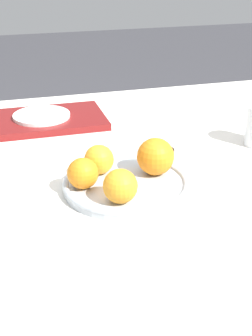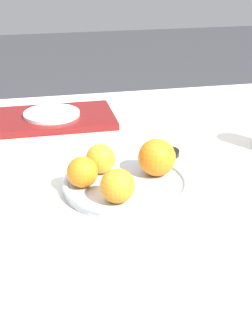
{
  "view_description": "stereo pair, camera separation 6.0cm",
  "coord_description": "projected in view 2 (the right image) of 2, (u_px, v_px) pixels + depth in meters",
  "views": [
    {
      "loc": [
        -0.37,
        -1.12,
        1.25
      ],
      "look_at": [
        -0.12,
        -0.26,
        0.81
      ],
      "focal_mm": 50.0,
      "sensor_mm": 36.0,
      "label": 1
    },
    {
      "loc": [
        -0.31,
        -1.13,
        1.25
      ],
      "look_at": [
        -0.12,
        -0.26,
        0.81
      ],
      "focal_mm": 50.0,
      "sensor_mm": 36.0,
      "label": 2
    }
  ],
  "objects": [
    {
      "name": "table",
      "position": [
        148.0,
        253.0,
        1.43
      ],
      "size": [
        1.58,
        0.89,
        0.76
      ],
      "color": "silver",
      "rests_on": "ground_plane"
    },
    {
      "name": "fruit_platter",
      "position": [
        126.0,
        184.0,
        1.01
      ],
      "size": [
        0.28,
        0.28,
        0.02
      ],
      "color": "#B2BCC6",
      "rests_on": "table"
    },
    {
      "name": "orange_0",
      "position": [
        101.0,
        159.0,
        1.04
      ],
      "size": [
        0.07,
        0.07,
        0.07
      ],
      "color": "orange",
      "rests_on": "fruit_platter"
    },
    {
      "name": "orange_1",
      "position": [
        157.0,
        157.0,
        1.03
      ],
      "size": [
        0.08,
        0.08,
        0.08
      ],
      "color": "orange",
      "rests_on": "fruit_platter"
    },
    {
      "name": "orange_2",
      "position": [
        82.0,
        172.0,
        0.98
      ],
      "size": [
        0.07,
        0.07,
        0.07
      ],
      "color": "orange",
      "rests_on": "fruit_platter"
    },
    {
      "name": "orange_3",
      "position": [
        118.0,
        186.0,
        0.92
      ],
      "size": [
        0.07,
        0.07,
        0.07
      ],
      "color": "orange",
      "rests_on": "fruit_platter"
    },
    {
      "name": "serving_tray",
      "position": [
        52.0,
        119.0,
        1.39
      ],
      "size": [
        0.36,
        0.22,
        0.02
      ],
      "color": "maroon",
      "rests_on": "table"
    },
    {
      "name": "side_plate",
      "position": [
        52.0,
        114.0,
        1.38
      ],
      "size": [
        0.17,
        0.17,
        0.01
      ],
      "color": "silver",
      "rests_on": "serving_tray"
    },
    {
      "name": "soy_dish",
      "position": [
        166.0,
        153.0,
        1.17
      ],
      "size": [
        0.07,
        0.07,
        0.01
      ],
      "color": "black",
      "rests_on": "table"
    }
  ]
}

